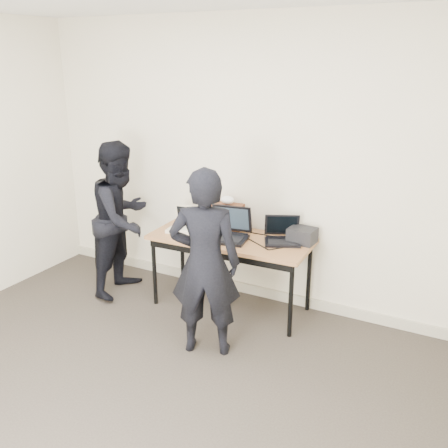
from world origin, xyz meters
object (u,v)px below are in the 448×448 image
Objects in this scene: laptop_beige at (185,226)px; person_observer at (122,219)px; leather_satchel at (225,215)px; desk at (230,244)px; equipment_box at (302,235)px; person_typist at (205,263)px; laptop_right at (282,236)px; laptop_center at (228,231)px.

person_observer is (-0.66, -0.14, 0.01)m from laptop_beige.
person_observer is (-0.96, -0.39, -0.07)m from leather_satchel.
desk is 0.67m from equipment_box.
person_observer is (-1.14, -0.16, 0.12)m from desk.
person_typist is (0.64, -0.72, 0.01)m from laptop_beige.
person_typist is (-0.30, -0.87, 0.00)m from laptop_right.
laptop_right is (0.46, 0.13, 0.11)m from desk.
desk is 0.49m from laptop_right.
laptop_beige is at bearing 171.79° from laptop_center.
person_typist is 1.00× the size of person_observer.
laptop_right is 0.65m from leather_satchel.
leather_satchel is at bearing -71.50° from person_observer.
laptop_right is 0.27× the size of person_observer.
laptop_beige is 0.75× the size of laptop_right.
laptop_beige is at bearing -69.70° from person_typist.
equipment_box is at bearing 3.89° from laptop_beige.
person_typist reaches higher than laptop_right.
leather_satchel is (-0.64, 0.10, 0.07)m from laptop_right.
laptop_beige is 1.31× the size of equipment_box.
laptop_center is 1.12× the size of leather_satchel.
laptop_center is at bearing -86.19° from person_observer.
leather_satchel is 1.61× the size of equipment_box.
person_observer reaches higher than laptop_beige.
equipment_box is (0.17, 0.06, 0.02)m from laptop_right.
equipment_box is 0.15× the size of person_typist.
laptop_center is 1.03× the size of laptop_right.
leather_satchel is at bearing -92.24° from person_typist.
desk is 6.46× the size of equipment_box.
desk is at bearing 42.73° from laptop_center.
equipment_box is (0.63, 0.19, 0.13)m from desk.
leather_satchel is (-0.17, 0.24, 0.06)m from laptop_center.
laptop_center is 1.14m from person_observer.
leather_satchel is 1.03m from person_typist.
leather_satchel is 0.24× the size of person_observer.
laptop_right is (0.47, 0.15, -0.01)m from laptop_center.
person_observer is at bearing 178.12° from laptop_center.
person_typist is at bearing -80.09° from desk.
person_observer is at bearing -168.77° from equipment_box.
desk is 0.34m from leather_satchel.
laptop_right reaches higher than equipment_box.
equipment_box is 1.05m from person_typist.
person_observer is (-1.77, -0.35, -0.01)m from equipment_box.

